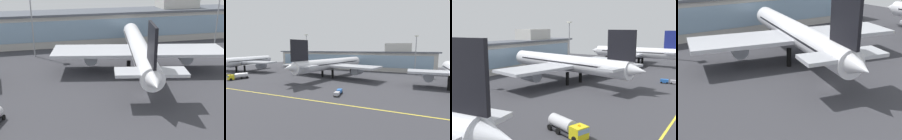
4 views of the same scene
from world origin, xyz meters
The scene contains 3 objects.
ground_plane centered at (0.00, 0.00, 0.00)m, with size 180.00×180.00×0.00m, color #38383D.
terminal_building centered at (1.76, 53.85, 6.86)m, with size 113.23×14.00×17.86m.
airliner_near_right centered at (3.67, 16.84, 6.63)m, with size 51.15×58.81×18.21m.
Camera 4 is at (-35.69, -41.35, 23.80)m, focal length 47.77 mm.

